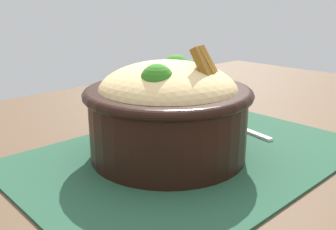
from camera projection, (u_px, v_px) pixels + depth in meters
The scene contains 4 objects.
table at pixel (197, 201), 0.47m from camera, with size 1.33×0.87×0.75m.
placemat at pixel (190, 154), 0.45m from camera, with size 0.40×0.29×0.00m, color #1E422D.
bowl at pixel (168, 108), 0.43m from camera, with size 0.19×0.19×0.13m.
fork at pixel (235, 126), 0.55m from camera, with size 0.04×0.13×0.00m.
Camera 1 is at (-0.31, -0.28, 0.92)m, focal length 39.88 mm.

